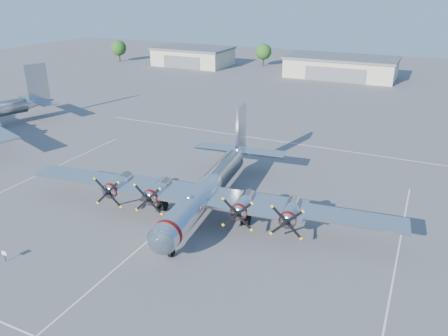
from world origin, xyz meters
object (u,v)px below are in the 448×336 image
at_px(tree_far_west, 119,48).
at_px(info_placard, 4,254).
at_px(hangar_center, 341,67).
at_px(tree_west, 264,52).
at_px(main_bomber_b29, 209,210).
at_px(hangar_west, 193,56).

height_order(tree_far_west, info_placard, tree_far_west).
xyz_separation_m(hangar_center, tree_far_west, (-70.00, -3.96, 1.51)).
xyz_separation_m(tree_west, main_bomber_b29, (27.40, -90.07, -4.22)).
relative_size(tree_far_west, main_bomber_b29, 0.16).
height_order(tree_far_west, main_bomber_b29, tree_far_west).
height_order(hangar_center, info_placard, hangar_center).
bearing_deg(info_placard, hangar_center, 82.83).
relative_size(hangar_west, tree_west, 3.40).
distance_m(tree_far_west, tree_west, 46.57).
xyz_separation_m(hangar_west, info_placard, (35.43, -98.42, -1.97)).
bearing_deg(hangar_west, tree_west, 21.89).
relative_size(tree_far_west, info_placard, 6.32).
bearing_deg(tree_west, main_bomber_b29, -73.08).
bearing_deg(hangar_center, tree_west, 162.18).
bearing_deg(tree_west, info_placard, -81.75).
distance_m(hangar_center, tree_far_west, 70.13).
bearing_deg(main_bomber_b29, tree_west, 100.76).
bearing_deg(main_bomber_b29, tree_far_west, 126.69).
height_order(main_bomber_b29, info_placard, main_bomber_b29).
xyz_separation_m(hangar_west, hangar_center, (45.00, -0.00, -0.00)).
relative_size(hangar_west, info_placard, 21.52).
bearing_deg(hangar_west, hangar_center, -0.00).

